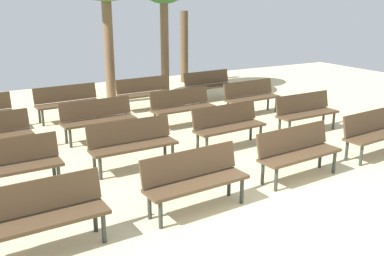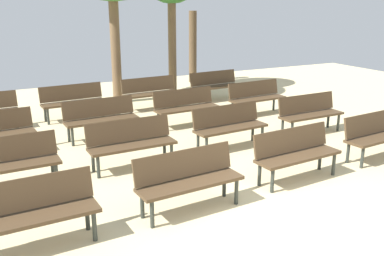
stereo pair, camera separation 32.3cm
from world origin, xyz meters
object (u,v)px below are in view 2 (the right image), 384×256
(bench_r0_c0, at_px, (31,210))
(bench_r1_c0, at_px, (7,161))
(bench_r1_c3, at_px, (310,111))
(bench_r2_c2, at_px, (185,105))
(bench_r3_c1, at_px, (73,100))
(bench_r0_c3, at_px, (377,133))
(bench_r1_c2, at_px, (229,124))
(bench_r3_c3, at_px, (215,84))
(bench_r2_c3, at_px, (256,96))
(bench_r0_c1, at_px, (188,177))
(bench_r1_c1, at_px, (131,141))
(bench_r0_c2, at_px, (296,151))
(bench_r2_c1, at_px, (101,116))
(bench_r3_c2, at_px, (150,91))
(tree_2, at_px, (193,47))

(bench_r0_c0, distance_m, bench_r1_c0, 1.94)
(bench_r1_c3, distance_m, bench_r2_c2, 2.93)
(bench_r1_c3, relative_size, bench_r3_c1, 0.99)
(bench_r0_c3, xyz_separation_m, bench_r1_c2, (-2.23, 1.83, 0.00))
(bench_r1_c2, bearing_deg, bench_r1_c3, -2.49)
(bench_r0_c3, relative_size, bench_r3_c3, 1.00)
(bench_r2_c3, height_order, bench_r3_c3, same)
(bench_r2_c3, bearing_deg, bench_r2_c2, 179.25)
(bench_r0_c1, relative_size, bench_r3_c3, 1.00)
(bench_r1_c1, xyz_separation_m, bench_r2_c3, (4.26, 2.14, 0.00))
(bench_r2_c3, bearing_deg, bench_r1_c1, -156.40)
(bench_r1_c0, relative_size, bench_r1_c1, 1.00)
(bench_r0_c2, bearing_deg, bench_r2_c1, 117.94)
(bench_r1_c2, bearing_deg, bench_r3_c2, 89.33)
(bench_r0_c3, relative_size, bench_r1_c1, 1.01)
(bench_r2_c3, height_order, tree_2, tree_2)
(bench_r0_c1, xyz_separation_m, bench_r1_c2, (2.00, 2.12, 0.00))
(bench_r1_c1, relative_size, bench_r2_c1, 1.00)
(bench_r0_c3, bearing_deg, bench_r1_c3, 86.37)
(bench_r0_c0, xyz_separation_m, bench_r2_c3, (6.25, 4.16, 0.00))
(tree_2, bearing_deg, bench_r3_c1, -147.57)
(bench_r1_c1, xyz_separation_m, bench_r3_c1, (-0.21, 3.89, 0.00))
(bench_r1_c2, relative_size, tree_2, 0.63)
(bench_r1_c0, height_order, bench_r3_c1, same)
(bench_r2_c1, relative_size, tree_2, 0.63)
(bench_r2_c2, relative_size, bench_r3_c3, 1.00)
(bench_r3_c1, bearing_deg, bench_r0_c0, -110.05)
(bench_r0_c3, relative_size, bench_r1_c2, 1.00)
(tree_2, bearing_deg, bench_r2_c1, -133.55)
(bench_r2_c1, height_order, bench_r3_c1, same)
(bench_r0_c1, distance_m, bench_r0_c3, 4.24)
(bench_r3_c2, height_order, bench_r3_c3, same)
(bench_r1_c0, distance_m, bench_r1_c3, 6.49)
(bench_r2_c1, relative_size, bench_r3_c2, 1.00)
(bench_r2_c3, bearing_deg, tree_2, 79.37)
(bench_r0_c1, xyz_separation_m, bench_r0_c2, (2.13, 0.18, 0.00))
(bench_r0_c1, xyz_separation_m, bench_r3_c1, (-0.38, 5.87, 0.00))
(bench_r0_c3, relative_size, bench_r1_c0, 1.01)
(bench_r0_c0, height_order, bench_r1_c2, same)
(bench_r3_c1, bearing_deg, tree_2, 29.21)
(bench_r0_c0, distance_m, bench_r1_c2, 4.70)
(bench_r2_c3, bearing_deg, bench_r1_c0, -163.83)
(bench_r1_c1, relative_size, bench_r3_c1, 0.99)
(bench_r0_c2, height_order, bench_r3_c1, same)
(bench_r0_c0, distance_m, bench_r2_c3, 7.51)
(bench_r2_c3, bearing_deg, bench_r1_c2, -139.21)
(bench_r1_c2, height_order, bench_r3_c1, same)
(bench_r2_c1, bearing_deg, bench_r3_c2, 43.85)
(bench_r1_c3, height_order, tree_2, tree_2)
(bench_r2_c1, distance_m, bench_r3_c1, 1.95)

